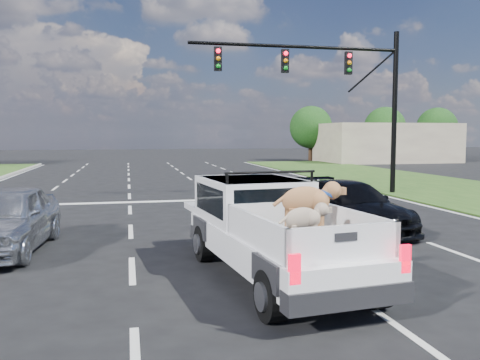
# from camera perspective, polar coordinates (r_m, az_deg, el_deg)

# --- Properties ---
(ground) EXTENTS (160.00, 160.00, 0.00)m
(ground) POSITION_cam_1_polar(r_m,az_deg,el_deg) (10.27, -2.08, -9.54)
(ground) COLOR black
(ground) RESTS_ON ground
(road_markings) EXTENTS (17.75, 60.00, 0.01)m
(road_markings) POSITION_cam_1_polar(r_m,az_deg,el_deg) (16.64, -6.18, -3.86)
(road_markings) COLOR silver
(road_markings) RESTS_ON ground
(traffic_signal) EXTENTS (9.11, 0.31, 7.00)m
(traffic_signal) POSITION_cam_1_polar(r_m,az_deg,el_deg) (22.28, 11.55, 10.52)
(traffic_signal) COLOR black
(traffic_signal) RESTS_ON ground
(building_right) EXTENTS (12.00, 7.00, 3.60)m
(building_right) POSITION_cam_1_polar(r_m,az_deg,el_deg) (49.83, 16.06, 4.03)
(building_right) COLOR #BEB291
(building_right) RESTS_ON ground
(tree_far_d) EXTENTS (4.20, 4.20, 5.40)m
(tree_far_d) POSITION_cam_1_polar(r_m,az_deg,el_deg) (50.98, 7.97, 5.88)
(tree_far_d) COLOR #332114
(tree_far_d) RESTS_ON ground
(tree_far_e) EXTENTS (4.20, 4.20, 5.40)m
(tree_far_e) POSITION_cam_1_polar(r_m,az_deg,el_deg) (54.30, 15.94, 5.68)
(tree_far_e) COLOR #332114
(tree_far_e) RESTS_ON ground
(tree_far_f) EXTENTS (4.20, 4.20, 5.40)m
(tree_far_f) POSITION_cam_1_polar(r_m,az_deg,el_deg) (57.39, 21.24, 5.49)
(tree_far_f) COLOR #332114
(tree_far_f) RESTS_ON ground
(pickup_truck) EXTENTS (2.44, 5.37, 1.95)m
(pickup_truck) POSITION_cam_1_polar(r_m,az_deg,el_deg) (9.30, 3.49, -5.39)
(pickup_truck) COLOR black
(pickup_truck) RESTS_ON ground
(silver_sedan) EXTENTS (2.10, 4.45, 1.47)m
(silver_sedan) POSITION_cam_1_polar(r_m,az_deg,el_deg) (12.45, -24.85, -3.96)
(silver_sedan) COLOR #BABCC2
(silver_sedan) RESTS_ON ground
(black_coupe) EXTENTS (2.56, 4.82, 1.33)m
(black_coupe) POSITION_cam_1_polar(r_m,az_deg,el_deg) (14.10, 12.08, -2.87)
(black_coupe) COLOR black
(black_coupe) RESTS_ON ground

